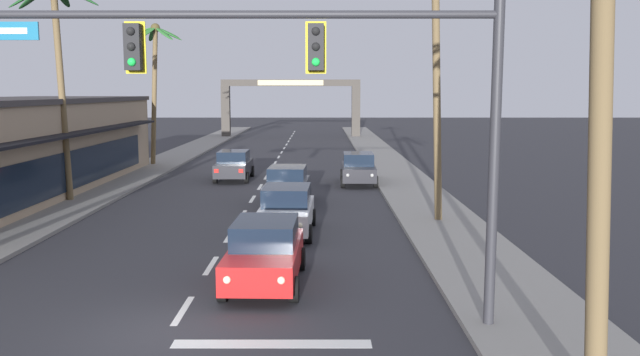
{
  "coord_description": "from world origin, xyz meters",
  "views": [
    {
      "loc": [
        3.17,
        -13.02,
        5.04
      ],
      "look_at": [
        3.09,
        8.0,
        2.2
      ],
      "focal_mm": 36.38,
      "sensor_mm": 36.0,
      "label": 1
    }
  ],
  "objects_px": {
    "sedan_parked_nearest_kerb": "(361,168)",
    "palm_left_second": "(60,37)",
    "sedan_fifth_in_queue": "(290,185)",
    "palm_left_third": "(157,64)",
    "traffic_signal_mast": "(325,82)",
    "sedan_oncoming_far": "(236,165)",
    "sedan_lead_at_stop_bar": "(267,252)",
    "sedan_third_in_queue": "(289,210)",
    "palm_right_second": "(438,22)",
    "town_gateway_arch": "(293,100)"
  },
  "relations": [
    {
      "from": "sedan_lead_at_stop_bar",
      "to": "sedan_oncoming_far",
      "type": "height_order",
      "value": "same"
    },
    {
      "from": "traffic_signal_mast",
      "to": "sedan_third_in_queue",
      "type": "relative_size",
      "value": 2.55
    },
    {
      "from": "town_gateway_arch",
      "to": "palm_left_third",
      "type": "bearing_deg",
      "value": -106.1
    },
    {
      "from": "traffic_signal_mast",
      "to": "palm_left_third",
      "type": "height_order",
      "value": "palm_left_third"
    },
    {
      "from": "traffic_signal_mast",
      "to": "palm_right_second",
      "type": "bearing_deg",
      "value": 69.41
    },
    {
      "from": "sedan_third_in_queue",
      "to": "sedan_oncoming_far",
      "type": "distance_m",
      "value": 14.45
    },
    {
      "from": "sedan_third_in_queue",
      "to": "palm_left_third",
      "type": "bearing_deg",
      "value": 114.99
    },
    {
      "from": "town_gateway_arch",
      "to": "palm_right_second",
      "type": "bearing_deg",
      "value": -80.84
    },
    {
      "from": "sedan_lead_at_stop_bar",
      "to": "sedan_oncoming_far",
      "type": "relative_size",
      "value": 1.01
    },
    {
      "from": "sedan_lead_at_stop_bar",
      "to": "palm_left_second",
      "type": "xyz_separation_m",
      "value": [
        -10.09,
        12.46,
        6.54
      ]
    },
    {
      "from": "palm_left_third",
      "to": "town_gateway_arch",
      "type": "relative_size",
      "value": 0.63
    },
    {
      "from": "palm_left_third",
      "to": "sedan_parked_nearest_kerb",
      "type": "bearing_deg",
      "value": -33.36
    },
    {
      "from": "sedan_third_in_queue",
      "to": "sedan_lead_at_stop_bar",
      "type": "bearing_deg",
      "value": -92.36
    },
    {
      "from": "sedan_third_in_queue",
      "to": "palm_left_second",
      "type": "relative_size",
      "value": 0.45
    },
    {
      "from": "sedan_third_in_queue",
      "to": "town_gateway_arch",
      "type": "distance_m",
      "value": 48.16
    },
    {
      "from": "sedan_fifth_in_queue",
      "to": "town_gateway_arch",
      "type": "xyz_separation_m",
      "value": [
        -1.7,
        41.95,
        3.24
      ]
    },
    {
      "from": "sedan_fifth_in_queue",
      "to": "town_gateway_arch",
      "type": "height_order",
      "value": "town_gateway_arch"
    },
    {
      "from": "sedan_oncoming_far",
      "to": "sedan_third_in_queue",
      "type": "bearing_deg",
      "value": -75.16
    },
    {
      "from": "sedan_third_in_queue",
      "to": "town_gateway_arch",
      "type": "xyz_separation_m",
      "value": [
        -1.98,
        48.01,
        3.24
      ]
    },
    {
      "from": "palm_left_second",
      "to": "sedan_third_in_queue",
      "type": "bearing_deg",
      "value": -31.79
    },
    {
      "from": "sedan_fifth_in_queue",
      "to": "palm_left_second",
      "type": "height_order",
      "value": "palm_left_second"
    },
    {
      "from": "sedan_third_in_queue",
      "to": "palm_left_third",
      "type": "height_order",
      "value": "palm_left_third"
    },
    {
      "from": "palm_left_second",
      "to": "palm_right_second",
      "type": "distance_m",
      "value": 16.43
    },
    {
      "from": "palm_left_third",
      "to": "town_gateway_arch",
      "type": "bearing_deg",
      "value": 73.9
    },
    {
      "from": "sedan_lead_at_stop_bar",
      "to": "palm_left_second",
      "type": "bearing_deg",
      "value": 129.0
    },
    {
      "from": "traffic_signal_mast",
      "to": "palm_left_second",
      "type": "height_order",
      "value": "palm_left_second"
    },
    {
      "from": "sedan_fifth_in_queue",
      "to": "palm_left_third",
      "type": "height_order",
      "value": "palm_left_third"
    },
    {
      "from": "sedan_third_in_queue",
      "to": "palm_left_second",
      "type": "distance_m",
      "value": 13.81
    },
    {
      "from": "traffic_signal_mast",
      "to": "town_gateway_arch",
      "type": "height_order",
      "value": "traffic_signal_mast"
    },
    {
      "from": "sedan_parked_nearest_kerb",
      "to": "palm_left_second",
      "type": "relative_size",
      "value": 0.45
    },
    {
      "from": "sedan_fifth_in_queue",
      "to": "sedan_third_in_queue",
      "type": "bearing_deg",
      "value": -87.36
    },
    {
      "from": "traffic_signal_mast",
      "to": "palm_left_third",
      "type": "xyz_separation_m",
      "value": [
        -11.03,
        30.31,
        1.59
      ]
    },
    {
      "from": "traffic_signal_mast",
      "to": "sedan_oncoming_far",
      "type": "bearing_deg",
      "value": 101.98
    },
    {
      "from": "sedan_third_in_queue",
      "to": "sedan_oncoming_far",
      "type": "xyz_separation_m",
      "value": [
        -3.7,
        13.97,
        0.0
      ]
    },
    {
      "from": "palm_left_second",
      "to": "town_gateway_arch",
      "type": "xyz_separation_m",
      "value": [
        8.36,
        41.6,
        -3.3
      ]
    },
    {
      "from": "sedan_lead_at_stop_bar",
      "to": "sedan_oncoming_far",
      "type": "bearing_deg",
      "value": 99.78
    },
    {
      "from": "palm_left_third",
      "to": "palm_right_second",
      "type": "relative_size",
      "value": 0.93
    },
    {
      "from": "sedan_oncoming_far",
      "to": "palm_left_third",
      "type": "xyz_separation_m",
      "value": [
        -6.08,
        7.01,
        5.96
      ]
    },
    {
      "from": "sedan_lead_at_stop_bar",
      "to": "palm_left_third",
      "type": "height_order",
      "value": "palm_left_third"
    },
    {
      "from": "sedan_lead_at_stop_bar",
      "to": "palm_left_third",
      "type": "xyz_separation_m",
      "value": [
        -9.53,
        27.04,
        5.96
      ]
    },
    {
      "from": "sedan_fifth_in_queue",
      "to": "palm_left_second",
      "type": "xyz_separation_m",
      "value": [
        -10.06,
        0.36,
        6.54
      ]
    },
    {
      "from": "sedan_oncoming_far",
      "to": "sedan_parked_nearest_kerb",
      "type": "relative_size",
      "value": 0.99
    },
    {
      "from": "sedan_parked_nearest_kerb",
      "to": "palm_left_second",
      "type": "distance_m",
      "value": 16.25
    },
    {
      "from": "traffic_signal_mast",
      "to": "palm_left_second",
      "type": "distance_m",
      "value": 19.66
    },
    {
      "from": "traffic_signal_mast",
      "to": "sedan_third_in_queue",
      "type": "bearing_deg",
      "value": 97.59
    },
    {
      "from": "sedan_third_in_queue",
      "to": "palm_right_second",
      "type": "relative_size",
      "value": 0.44
    },
    {
      "from": "palm_left_third",
      "to": "sedan_fifth_in_queue",
      "type": "bearing_deg",
      "value": -57.52
    },
    {
      "from": "traffic_signal_mast",
      "to": "sedan_fifth_in_queue",
      "type": "xyz_separation_m",
      "value": [
        -1.52,
        15.38,
        -4.37
      ]
    },
    {
      "from": "traffic_signal_mast",
      "to": "sedan_lead_at_stop_bar",
      "type": "xyz_separation_m",
      "value": [
        -1.49,
        3.28,
        -4.37
      ]
    },
    {
      "from": "sedan_third_in_queue",
      "to": "sedan_fifth_in_queue",
      "type": "height_order",
      "value": "same"
    }
  ]
}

